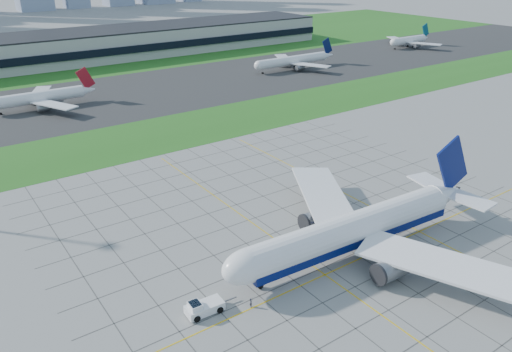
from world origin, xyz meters
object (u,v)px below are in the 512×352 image
at_px(pushback_tug, 203,307).
at_px(distant_jet_3, 409,40).
at_px(crew_near, 251,303).
at_px(distant_jet_1, 41,97).
at_px(distant_jet_2, 293,60).
at_px(airliner, 354,230).

relative_size(pushback_tug, distant_jet_3, 0.23).
bearing_deg(crew_near, distant_jet_3, -37.55).
xyz_separation_m(distant_jet_1, distant_jet_3, (227.21, 6.37, -0.00)).
height_order(crew_near, distant_jet_1, distant_jet_1).
height_order(distant_jet_1, distant_jet_2, same).
distance_m(distant_jet_2, distant_jet_3, 101.68).
bearing_deg(distant_jet_1, distant_jet_2, -0.51).
xyz_separation_m(airliner, distant_jet_3, (202.17, 150.67, -1.03)).
relative_size(airliner, crew_near, 37.03).
distance_m(pushback_tug, distant_jet_2, 195.81).
xyz_separation_m(crew_near, distant_jet_2, (127.29, 145.28, 3.61)).
distance_m(airliner, distant_jet_3, 252.14).
height_order(airliner, crew_near, airliner).
distance_m(distant_jet_1, distant_jet_3, 227.30).
relative_size(airliner, distant_jet_3, 1.52).
xyz_separation_m(airliner, pushback_tug, (-34.15, 1.31, -4.33)).
xyz_separation_m(distant_jet_1, distant_jet_2, (125.81, -1.12, 0.00)).
bearing_deg(distant_jet_2, distant_jet_1, 179.49).
bearing_deg(airliner, pushback_tug, -179.08).
bearing_deg(distant_jet_1, distant_jet_3, 1.61).
height_order(airliner, distant_jet_2, airliner).
bearing_deg(distant_jet_3, distant_jet_1, -178.39).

